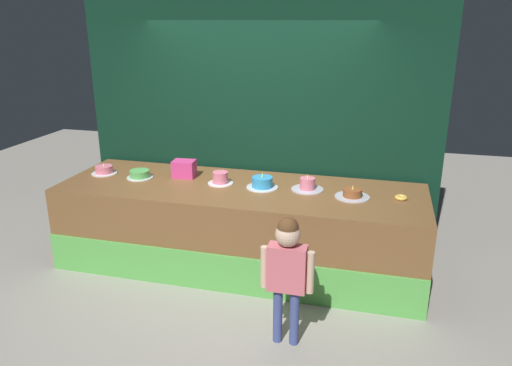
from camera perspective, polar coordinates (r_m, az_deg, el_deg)
ground_plane at (r=4.88m, az=-3.82°, el=-12.46°), size 12.00×12.00×0.00m
stage_platform at (r=5.18m, az=-1.85°, el=-5.07°), size 3.75×1.21×0.87m
curtain_backdrop at (r=5.51m, az=0.12°, el=8.21°), size 4.02×0.08×3.04m
child_figure at (r=3.85m, az=3.65°, el=-9.40°), size 0.42×0.19×1.10m
pink_box at (r=5.38m, az=-8.36°, el=1.65°), size 0.25×0.20×0.18m
donut at (r=4.88m, az=16.52°, el=-1.64°), size 0.12×0.12×0.04m
cake_far_left at (r=5.70m, az=-17.26°, el=1.44°), size 0.28×0.28×0.12m
cake_left at (r=5.45m, az=-13.38°, el=0.99°), size 0.28×0.28×0.08m
cake_center_left at (r=5.12m, az=-4.17°, el=0.53°), size 0.27×0.27×0.13m
cake_center_right at (r=4.98m, az=0.73°, el=0.01°), size 0.32×0.32×0.17m
cake_right at (r=4.95m, az=6.00°, el=-0.24°), size 0.32×0.32×0.16m
cake_far_right at (r=4.82m, az=11.15°, el=-1.25°), size 0.34×0.34×0.12m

